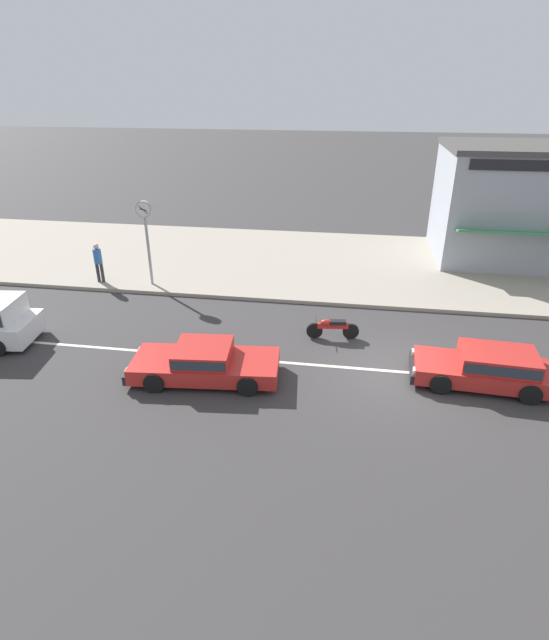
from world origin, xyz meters
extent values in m
plane|color=#383535|center=(0.00, 0.00, 0.00)|extent=(160.00, 160.00, 0.00)
cube|color=silver|center=(0.00, 0.00, 0.00)|extent=(50.40, 0.14, 0.01)
cube|color=#9E9384|center=(0.00, 9.64, 0.07)|extent=(68.00, 10.00, 0.15)
cube|color=red|center=(2.42, -0.29, 0.41)|extent=(3.93, 1.84, 0.48)
cube|color=red|center=(2.80, -0.32, 0.88)|extent=(2.20, 1.57, 0.46)
cube|color=#28333D|center=(2.80, -0.32, 0.88)|extent=(2.11, 1.60, 0.29)
cube|color=black|center=(0.45, -0.17, 0.31)|extent=(0.22, 1.58, 0.28)
cube|color=white|center=(0.45, -0.73, 0.51)|extent=(0.09, 0.24, 0.14)
cube|color=white|center=(0.52, 0.39, 0.51)|extent=(0.09, 0.24, 0.14)
cylinder|color=black|center=(1.18, -0.98, 0.30)|extent=(0.61, 0.26, 0.60)
cylinder|color=black|center=(1.28, 0.54, 0.30)|extent=(0.61, 0.26, 0.60)
cylinder|color=black|center=(3.55, -1.13, 0.30)|extent=(0.61, 0.26, 0.60)
cylinder|color=black|center=(3.65, 0.39, 0.30)|extent=(0.61, 0.26, 0.60)
cube|color=red|center=(-5.66, -1.23, 0.41)|extent=(4.48, 2.17, 0.48)
cube|color=red|center=(-5.71, -1.23, 0.85)|extent=(1.77, 1.74, 0.42)
cube|color=#28333D|center=(-5.71, -1.23, 0.85)|extent=(1.71, 1.77, 0.27)
cube|color=black|center=(-7.87, -1.44, 0.31)|extent=(0.28, 1.74, 0.28)
cube|color=white|center=(-7.78, -2.05, 0.51)|extent=(0.10, 0.25, 0.14)
cube|color=white|center=(-7.90, -0.82, 0.51)|extent=(0.10, 0.25, 0.14)
cylinder|color=black|center=(-6.92, -2.19, 0.30)|extent=(0.62, 0.28, 0.60)
cylinder|color=black|center=(-7.08, -0.52, 0.30)|extent=(0.62, 0.28, 0.60)
cylinder|color=black|center=(-4.24, -1.94, 0.30)|extent=(0.62, 0.28, 0.60)
cylinder|color=black|center=(-4.40, -0.27, 0.30)|extent=(0.62, 0.28, 0.60)
cylinder|color=black|center=(-12.95, 0.77, 0.30)|extent=(0.62, 0.29, 0.60)
cylinder|color=black|center=(-2.66, 1.84, 0.28)|extent=(0.57, 0.16, 0.56)
cylinder|color=black|center=(-1.42, 1.98, 0.28)|extent=(0.57, 0.16, 0.56)
cube|color=red|center=(-2.04, 1.91, 0.48)|extent=(1.07, 0.26, 0.18)
cube|color=black|center=(-1.88, 1.93, 0.62)|extent=(0.59, 0.30, 0.12)
ellipsoid|color=red|center=(-2.26, 1.88, 0.60)|extent=(0.42, 0.28, 0.22)
cylinder|color=#232326|center=(-2.63, 1.84, 0.78)|extent=(0.09, 0.56, 0.03)
cylinder|color=#9E9EA3|center=(-10.00, 5.48, 1.60)|extent=(0.12, 0.12, 2.91)
cylinder|color=#9E9EA3|center=(-10.00, 5.48, 3.39)|extent=(0.67, 0.18, 0.67)
cylinder|color=white|center=(-10.00, 5.39, 3.39)|extent=(0.59, 0.02, 0.59)
cylinder|color=white|center=(-10.00, 5.58, 3.39)|extent=(0.59, 0.02, 0.59)
cube|color=black|center=(-10.00, 5.38, 3.39)|extent=(0.30, 0.01, 0.09)
cube|color=black|center=(-10.00, 5.38, 3.39)|extent=(0.38, 0.01, 0.32)
cylinder|color=#333338|center=(-12.38, 5.35, 0.57)|extent=(0.14, 0.14, 0.85)
cylinder|color=#333338|center=(-12.18, 5.35, 0.57)|extent=(0.14, 0.14, 0.85)
cylinder|color=#336BB7|center=(-12.28, 5.35, 1.32)|extent=(0.34, 0.34, 0.64)
sphere|color=#D6AD89|center=(-12.28, 5.35, 1.75)|extent=(0.23, 0.23, 0.23)
cube|color=#999EA8|center=(6.00, 11.83, 2.69)|extent=(6.91, 5.60, 5.08)
cube|color=#474442|center=(6.00, 11.83, 5.35)|extent=(7.05, 5.71, 0.24)
cube|color=#33844C|center=(6.00, 8.68, 2.20)|extent=(6.22, 0.90, 0.28)
cube|color=black|center=(6.00, 9.01, 4.93)|extent=(5.88, 0.08, 0.44)
camera|label=1|loc=(-1.63, -13.57, 8.12)|focal=28.00mm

